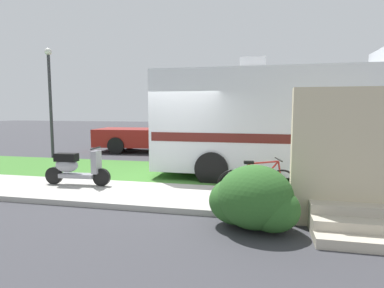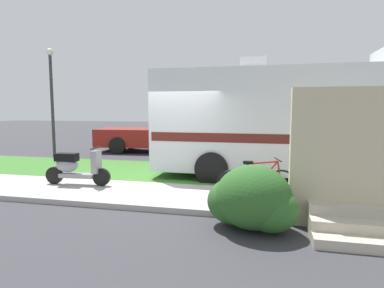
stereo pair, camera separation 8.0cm
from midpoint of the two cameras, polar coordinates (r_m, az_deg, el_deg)
ground_plane at (r=8.67m, az=-4.07°, el=-7.37°), size 80.00×80.00×0.00m
sidewalk at (r=7.55m, az=-6.71°, el=-9.00°), size 24.00×2.00×0.12m
grass_strip at (r=10.08m, az=-1.62°, el=-5.20°), size 24.00×3.40×0.08m
motorhome_rv at (r=9.54m, az=18.00°, el=3.99°), size 7.85×2.57×3.61m
scooter at (r=8.69m, az=-20.19°, el=-3.84°), size 1.73×0.50×0.97m
bicycle at (r=6.95m, az=11.09°, el=-6.74°), size 1.65×0.56×0.88m
pickup_truck_near at (r=15.16m, az=-4.27°, el=2.19°), size 5.76×2.47×1.82m
porch_steps at (r=6.05m, az=26.19°, el=-4.61°), size 2.00×1.26×2.40m
bush_by_porch at (r=5.60m, az=10.38°, el=-9.71°), size 1.52×1.14×1.08m
bottle_green at (r=7.13m, az=18.96°, el=-8.80°), size 0.07×0.07×0.26m
street_lamp_post at (r=14.48m, az=-23.86°, el=8.27°), size 0.28×0.28×4.45m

